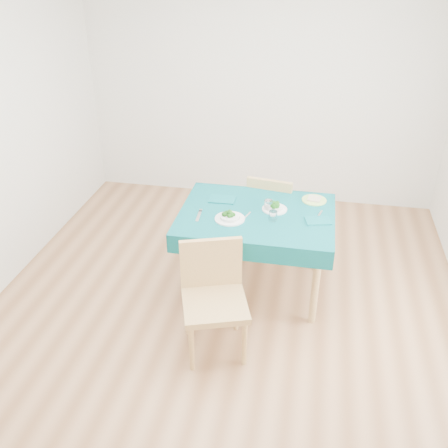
% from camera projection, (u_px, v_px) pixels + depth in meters
% --- Properties ---
extents(room_shell, '(4.02, 4.52, 2.73)m').
position_uv_depth(room_shell, '(224.00, 163.00, 3.54)').
color(room_shell, brown).
rests_on(room_shell, ground).
extents(table, '(1.27, 0.96, 0.76)m').
position_uv_depth(table, '(255.00, 251.00, 4.32)').
color(table, '#085358').
rests_on(table, ground).
extents(chair_near, '(0.60, 0.63, 1.15)m').
position_uv_depth(chair_near, '(215.00, 287.00, 3.55)').
color(chair_near, tan).
rests_on(chair_near, ground).
extents(chair_far, '(0.49, 0.52, 1.05)m').
position_uv_depth(chair_far, '(273.00, 203.00, 4.79)').
color(chair_far, tan).
rests_on(chair_far, ground).
extents(bowl_near, '(0.25, 0.25, 0.07)m').
position_uv_depth(bowl_near, '(230.00, 215.00, 4.02)').
color(bowl_near, white).
rests_on(bowl_near, table).
extents(bowl_far, '(0.21, 0.21, 0.06)m').
position_uv_depth(bowl_far, '(275.00, 206.00, 4.17)').
color(bowl_far, white).
rests_on(bowl_far, table).
extents(fork_near, '(0.04, 0.19, 0.00)m').
position_uv_depth(fork_near, '(199.00, 216.00, 4.09)').
color(fork_near, silver).
rests_on(fork_near, table).
extents(knife_near, '(0.07, 0.19, 0.00)m').
position_uv_depth(knife_near, '(246.00, 217.00, 4.07)').
color(knife_near, silver).
rests_on(knife_near, table).
extents(fork_far, '(0.08, 0.16, 0.00)m').
position_uv_depth(fork_far, '(271.00, 208.00, 4.21)').
color(fork_far, silver).
rests_on(fork_far, table).
extents(knife_far, '(0.07, 0.23, 0.00)m').
position_uv_depth(knife_far, '(318.00, 217.00, 4.08)').
color(knife_far, silver).
rests_on(knife_far, table).
extents(napkin_near, '(0.22, 0.16, 0.01)m').
position_uv_depth(napkin_near, '(222.00, 199.00, 4.33)').
color(napkin_near, '#0B5D62').
rests_on(napkin_near, table).
extents(napkin_far, '(0.23, 0.18, 0.01)m').
position_uv_depth(napkin_far, '(318.00, 221.00, 4.01)').
color(napkin_far, '#0B5D62').
rests_on(napkin_far, table).
extents(tumbler_center, '(0.07, 0.07, 0.09)m').
position_uv_depth(tumbler_center, '(268.00, 205.00, 4.16)').
color(tumbler_center, white).
rests_on(tumbler_center, table).
extents(tumbler_side, '(0.07, 0.07, 0.09)m').
position_uv_depth(tumbler_side, '(273.00, 216.00, 4.00)').
color(tumbler_side, white).
rests_on(tumbler_side, table).
extents(side_plate, '(0.21, 0.21, 0.01)m').
position_uv_depth(side_plate, '(314.00, 200.00, 4.33)').
color(side_plate, '#B0E06D').
rests_on(side_plate, table).
extents(bread_slice, '(0.12, 0.12, 0.02)m').
position_uv_depth(bread_slice, '(314.00, 199.00, 4.32)').
color(bread_slice, beige).
rests_on(bread_slice, side_plate).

